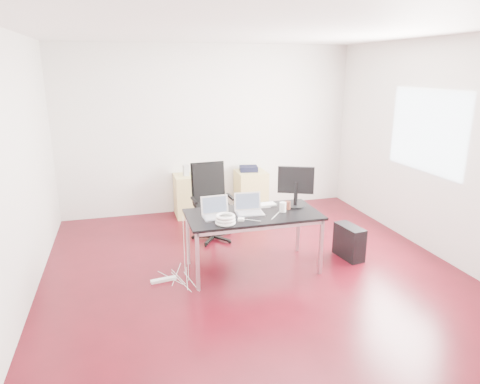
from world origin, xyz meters
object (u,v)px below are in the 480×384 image
object	(u,v)px
office_chair	(211,198)
filing_cabinet_right	(251,191)
filing_cabinet_left	(190,195)
desk	(253,217)
pc_tower	(349,242)

from	to	relation	value
office_chair	filing_cabinet_right	bearing A→B (deg)	45.27
filing_cabinet_left	filing_cabinet_right	size ratio (longest dim) A/B	1.00
desk	filing_cabinet_right	world-z (taller)	desk
office_chair	pc_tower	bearing A→B (deg)	-40.04
office_chair	pc_tower	size ratio (longest dim) A/B	2.40
office_chair	filing_cabinet_left	bearing A→B (deg)	94.69
filing_cabinet_left	filing_cabinet_right	bearing A→B (deg)	0.00
filing_cabinet_left	pc_tower	world-z (taller)	filing_cabinet_left
office_chair	filing_cabinet_left	distance (m)	1.09
desk	office_chair	distance (m)	1.20
filing_cabinet_right	office_chair	bearing A→B (deg)	-131.53
pc_tower	office_chair	bearing A→B (deg)	135.22
desk	office_chair	bearing A→B (deg)	103.30
filing_cabinet_right	filing_cabinet_left	bearing A→B (deg)	180.00
filing_cabinet_left	office_chair	bearing A→B (deg)	-82.10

